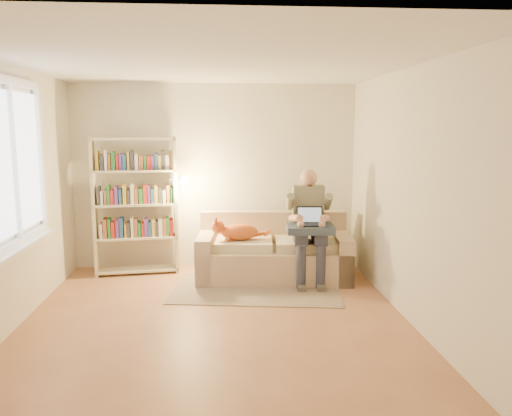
{
  "coord_description": "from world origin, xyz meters",
  "views": [
    {
      "loc": [
        0.05,
        -4.88,
        2.0
      ],
      "look_at": [
        0.49,
        1.0,
        1.04
      ],
      "focal_mm": 35.0,
      "sensor_mm": 36.0,
      "label": 1
    }
  ],
  "objects": [
    {
      "name": "bookshelf",
      "position": [
        -1.08,
        1.9,
        1.04
      ],
      "size": [
        1.27,
        0.41,
        1.87
      ],
      "rotation": [
        0.0,
        0.0,
        0.12
      ],
      "color": "beige",
      "rests_on": "floor"
    },
    {
      "name": "wall_right",
      "position": [
        2.0,
        0.0,
        1.3
      ],
      "size": [
        0.02,
        4.5,
        2.6
      ],
      "primitive_type": "cube",
      "color": "silver",
      "rests_on": "floor"
    },
    {
      "name": "blanket",
      "position": [
        1.2,
        1.24,
        0.73
      ],
      "size": [
        0.62,
        0.52,
        0.09
      ],
      "primitive_type": "cube",
      "rotation": [
        0.0,
        0.0,
        -0.08
      ],
      "color": "#2C3A4D",
      "rests_on": "person"
    },
    {
      "name": "wall_front",
      "position": [
        0.0,
        -2.25,
        1.3
      ],
      "size": [
        4.0,
        0.02,
        2.6
      ],
      "primitive_type": "cube",
      "color": "silver",
      "rests_on": "floor"
    },
    {
      "name": "wall_left",
      "position": [
        -2.0,
        0.0,
        1.3
      ],
      "size": [
        0.02,
        4.5,
        2.6
      ],
      "primitive_type": "cube",
      "color": "silver",
      "rests_on": "floor"
    },
    {
      "name": "wall_back",
      "position": [
        0.0,
        2.25,
        1.3
      ],
      "size": [
        4.0,
        0.02,
        2.6
      ],
      "primitive_type": "cube",
      "color": "silver",
      "rests_on": "floor"
    },
    {
      "name": "ceiling",
      "position": [
        0.0,
        0.0,
        2.6
      ],
      "size": [
        4.0,
        4.5,
        0.02
      ],
      "primitive_type": "cube",
      "color": "white",
      "rests_on": "wall_back"
    },
    {
      "name": "floor",
      "position": [
        0.0,
        0.0,
        0.0
      ],
      "size": [
        4.5,
        4.5,
        0.0
      ],
      "primitive_type": "plane",
      "color": "#966144",
      "rests_on": "ground"
    },
    {
      "name": "cat",
      "position": [
        0.27,
        1.48,
        0.66
      ],
      "size": [
        0.75,
        0.3,
        0.27
      ],
      "rotation": [
        0.0,
        0.0,
        -0.08
      ],
      "color": "orange",
      "rests_on": "sofa"
    },
    {
      "name": "window",
      "position": [
        -1.95,
        0.2,
        1.38
      ],
      "size": [
        0.12,
        1.52,
        1.69
      ],
      "color": "white",
      "rests_on": "wall_left"
    },
    {
      "name": "rug",
      "position": [
        0.5,
        1.06,
        0.01
      ],
      "size": [
        2.19,
        1.48,
        0.01
      ],
      "primitive_type": "cube",
      "rotation": [
        0.0,
        0.0,
        -0.14
      ],
      "color": "gray",
      "rests_on": "floor"
    },
    {
      "name": "person",
      "position": [
        1.2,
        1.38,
        0.82
      ],
      "size": [
        0.45,
        0.68,
        1.46
      ],
      "rotation": [
        0.0,
        0.0,
        -0.08
      ],
      "color": "gray",
      "rests_on": "sofa"
    },
    {
      "name": "laptop",
      "position": [
        1.2,
        1.25,
        0.83
      ],
      "size": [
        0.35,
        0.31,
        0.27
      ],
      "rotation": [
        0.0,
        0.0,
        -0.08
      ],
      "color": "black",
      "rests_on": "blanket"
    },
    {
      "name": "sofa",
      "position": [
        0.77,
        1.57,
        0.31
      ],
      "size": [
        2.06,
        1.06,
        0.85
      ],
      "rotation": [
        0.0,
        0.0,
        -0.08
      ],
      "color": "#C4A98B",
      "rests_on": "floor"
    }
  ]
}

